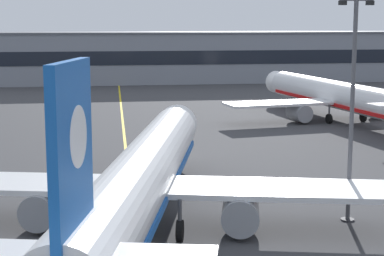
{
  "coord_description": "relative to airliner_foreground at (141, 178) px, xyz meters",
  "views": [
    {
      "loc": [
        -2.44,
        -26.51,
        13.14
      ],
      "look_at": [
        4.06,
        18.27,
        5.57
      ],
      "focal_mm": 60.82,
      "sensor_mm": 36.0,
      "label": 1
    }
  ],
  "objects": [
    {
      "name": "terminal_building",
      "position": [
        -7.13,
        97.59,
        1.94
      ],
      "size": [
        168.35,
        12.4,
        10.6
      ],
      "color": "gray",
      "rests_on": "ground"
    },
    {
      "name": "apron_lamp_post",
      "position": [
        13.63,
        0.06,
        4.21
      ],
      "size": [
        2.24,
        0.9,
        14.52
      ],
      "color": "#515156",
      "rests_on": "ground"
    },
    {
      "name": "airliner_foreground",
      "position": [
        0.0,
        0.0,
        0.0
      ],
      "size": [
        32.25,
        41.04,
        11.65
      ],
      "color": "white",
      "rests_on": "ground"
    },
    {
      "name": "airliner_background",
      "position": [
        28.74,
        41.28,
        -0.14
      ],
      "size": [
        31.03,
        39.69,
        11.17
      ],
      "color": "white",
      "rests_on": "ground"
    },
    {
      "name": "taxiway_centreline",
      "position": [
        -0.1,
        17.03,
        -3.37
      ],
      "size": [
        4.43,
        179.96,
        0.01
      ],
      "primitive_type": "cube",
      "rotation": [
        0.0,
        0.0,
        -0.02
      ],
      "color": "yellow",
      "rests_on": "ground"
    },
    {
      "name": "safety_cone_by_nose_gear",
      "position": [
        0.78,
        16.25,
        -3.11
      ],
      "size": [
        0.44,
        0.44,
        0.55
      ],
      "color": "orange",
      "rests_on": "ground"
    }
  ]
}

